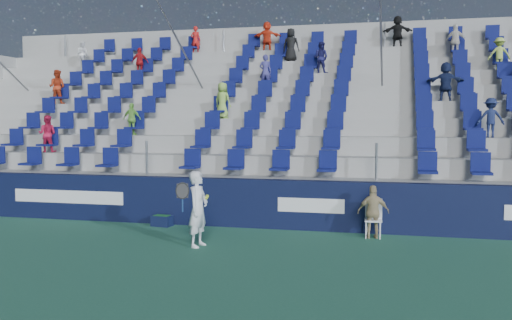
{
  "coord_description": "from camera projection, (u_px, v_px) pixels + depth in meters",
  "views": [
    {
      "loc": [
        3.44,
        -10.42,
        2.65
      ],
      "look_at": [
        0.2,
        2.8,
        1.7
      ],
      "focal_mm": 40.0,
      "sensor_mm": 36.0,
      "label": 1
    }
  ],
  "objects": [
    {
      "name": "ground",
      "position": [
        212.0,
        256.0,
        11.1
      ],
      "size": [
        70.0,
        70.0,
        0.0
      ],
      "primitive_type": "plane",
      "color": "#2D694F",
      "rests_on": "ground"
    },
    {
      "name": "sponsor_wall",
      "position": [
        252.0,
        203.0,
        14.1
      ],
      "size": [
        24.0,
        0.32,
        1.2
      ],
      "color": "black",
      "rests_on": "ground"
    },
    {
      "name": "grandstand",
      "position": [
        289.0,
        136.0,
        18.93
      ],
      "size": [
        24.0,
        8.17,
        6.63
      ],
      "color": "#9F9F99",
      "rests_on": "ground"
    },
    {
      "name": "tennis_player",
      "position": [
        198.0,
        209.0,
        11.92
      ],
      "size": [
        0.69,
        0.65,
        1.59
      ],
      "color": "white",
      "rests_on": "ground"
    },
    {
      "name": "line_judge_chair",
      "position": [
        373.0,
        215.0,
        12.91
      ],
      "size": [
        0.41,
        0.42,
        0.87
      ],
      "color": "white",
      "rests_on": "ground"
    },
    {
      "name": "line_judge",
      "position": [
        373.0,
        212.0,
        12.77
      ],
      "size": [
        0.74,
        0.4,
        1.2
      ],
      "primitive_type": "imported",
      "rotation": [
        0.0,
        0.0,
        3.31
      ],
      "color": "tan",
      "rests_on": "ground"
    },
    {
      "name": "ball_bin",
      "position": [
        162.0,
        220.0,
        14.28
      ],
      "size": [
        0.52,
        0.38,
        0.27
      ],
      "color": "#0E1534",
      "rests_on": "ground"
    }
  ]
}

